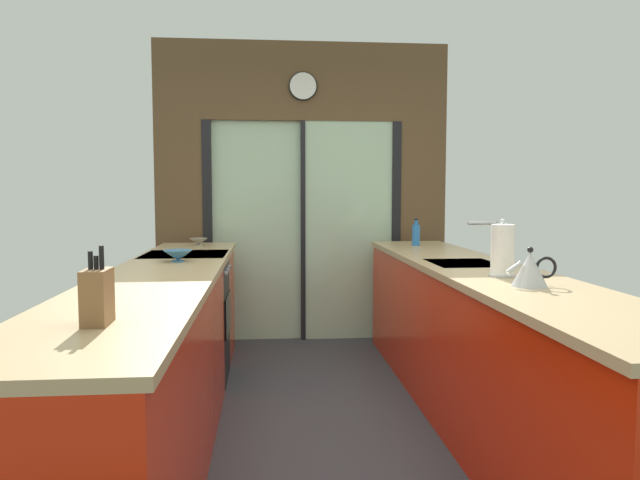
# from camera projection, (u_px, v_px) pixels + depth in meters

# --- Properties ---
(ground_plane) EXTENTS (5.04, 7.60, 0.02)m
(ground_plane) POSITION_uv_depth(u_px,v_px,m) (321.00, 410.00, 3.72)
(ground_plane) COLOR #38383D
(back_wall_unit) EXTENTS (2.64, 0.12, 2.70)m
(back_wall_unit) POSITION_uv_depth(u_px,v_px,m) (303.00, 174.00, 5.38)
(back_wall_unit) COLOR brown
(back_wall_unit) RESTS_ON ground_plane
(left_counter_run) EXTENTS (0.62, 3.80, 0.92)m
(left_counter_run) POSITION_uv_depth(u_px,v_px,m) (158.00, 361.00, 3.14)
(left_counter_run) COLOR red
(left_counter_run) RESTS_ON ground_plane
(right_counter_run) EXTENTS (0.62, 3.80, 0.92)m
(right_counter_run) POSITION_uv_depth(u_px,v_px,m) (480.00, 345.00, 3.47)
(right_counter_run) COLOR red
(right_counter_run) RESTS_ON ground_plane
(sink_faucet) EXTENTS (0.19, 0.02, 0.26)m
(sink_faucet) POSITION_uv_depth(u_px,v_px,m) (491.00, 235.00, 3.68)
(sink_faucet) COLOR #B7BABC
(sink_faucet) RESTS_ON right_counter_run
(oven_range) EXTENTS (0.60, 0.60, 0.92)m
(oven_range) POSITION_uv_depth(u_px,v_px,m) (187.00, 318.00, 4.25)
(oven_range) COLOR black
(oven_range) RESTS_ON ground_plane
(mixing_bowl_near) EXTENTS (0.19, 0.19, 0.07)m
(mixing_bowl_near) POSITION_uv_depth(u_px,v_px,m) (178.00, 255.00, 3.74)
(mixing_bowl_near) COLOR teal
(mixing_bowl_near) RESTS_ON left_counter_run
(mixing_bowl_far) EXTENTS (0.15, 0.15, 0.06)m
(mixing_bowl_far) POSITION_uv_depth(u_px,v_px,m) (198.00, 242.00, 4.86)
(mixing_bowl_far) COLOR gray
(mixing_bowl_far) RESTS_ON left_counter_run
(knife_block) EXTENTS (0.08, 0.14, 0.26)m
(knife_block) POSITION_uv_depth(u_px,v_px,m) (97.00, 296.00, 1.96)
(knife_block) COLOR brown
(knife_block) RESTS_ON left_counter_run
(kettle) EXTENTS (0.24, 0.17, 0.19)m
(kettle) POSITION_uv_depth(u_px,v_px,m) (530.00, 269.00, 2.75)
(kettle) COLOR #B7BABC
(kettle) RESTS_ON right_counter_run
(soap_bottle) EXTENTS (0.06, 0.06, 0.22)m
(soap_bottle) POSITION_uv_depth(u_px,v_px,m) (416.00, 234.00, 4.85)
(soap_bottle) COLOR #286BB7
(soap_bottle) RESTS_ON right_counter_run
(paper_towel_roll) EXTENTS (0.13, 0.13, 0.30)m
(paper_towel_roll) POSITION_uv_depth(u_px,v_px,m) (502.00, 251.00, 3.07)
(paper_towel_roll) COLOR #B7BABC
(paper_towel_roll) RESTS_ON right_counter_run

